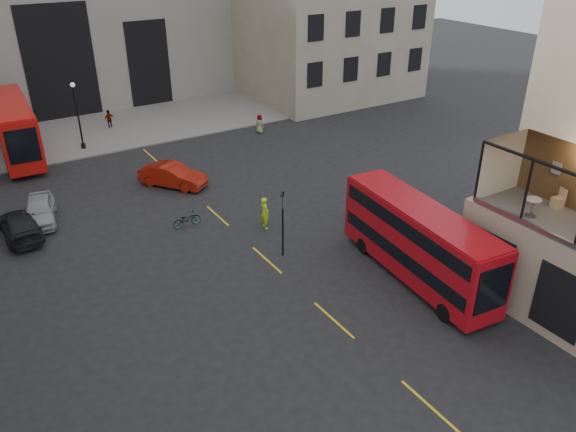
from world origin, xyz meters
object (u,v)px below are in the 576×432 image
car_b (173,175)px  bicycle (187,219)px  cafe_chair_d (558,202)px  cafe_table_far (533,205)px  cyclist (265,213)px  street_lamp_b (79,120)px  pedestrian_c (109,119)px  pedestrian_d (260,124)px  car_c (20,226)px  traffic_light_near (283,215)px  pedestrian_b (7,148)px  car_a (39,210)px  bus_far (14,126)px  bus_near (419,239)px

car_b → bicycle: bearing=-141.1°
bicycle → cafe_chair_d: bearing=-143.2°
cafe_table_far → cyclist: bearing=116.0°
street_lamp_b → car_b: 11.02m
pedestrian_c → pedestrian_d: 13.13m
car_c → pedestrian_d: bearing=-159.0°
car_b → cafe_table_far: (8.44, -21.01, 4.39)m
traffic_light_near → pedestrian_b: traffic_light_near is taller
traffic_light_near → car_a: traffic_light_near is taller
pedestrian_b → pedestrian_d: (19.13, -4.89, -0.08)m
bicycle → cyclist: (3.81, -2.59, 0.52)m
car_b → pedestrian_b: pedestrian_b is taller
traffic_light_near → bus_far: 24.98m
bus_near → bicycle: 13.57m
bus_near → cafe_table_far: bearing=-59.7°
car_c → bus_near: bearing=135.4°
bicycle → pedestrian_c: size_ratio=1.02×
bicycle → pedestrian_c: bearing=-4.4°
car_c → cafe_table_far: bearing=132.5°
bicycle → bus_near: bearing=-146.3°
bus_far → pedestrian_d: bearing=-15.2°
car_b → cafe_table_far: bearing=-105.1°
car_c → pedestrian_b: pedestrian_b is taller
bus_far → car_b: 14.01m
car_b → cyclist: (2.33, -8.45, 0.21)m
traffic_light_near → cafe_table_far: 11.92m
bus_far → cyclist: size_ratio=5.64×
car_b → street_lamp_b: bearing=71.2°
bicycle → pedestrian_c: (1.36, 20.20, 0.39)m
bus_far → pedestrian_d: (18.29, -4.98, -1.63)m
bus_far → cyclist: 22.43m
street_lamp_b → cafe_table_far: 33.64m
car_a → cyclist: (10.98, -7.80, 0.23)m
car_b → cafe_table_far: 23.07m
traffic_light_near → cyclist: 3.59m
bus_far → car_a: 12.25m
car_c → pedestrian_c: (9.85, 16.32, 0.15)m
bus_far → cafe_chair_d: 37.30m
car_b → pedestrian_c: (-0.12, 14.33, 0.07)m
bus_far → car_a: size_ratio=2.52×
street_lamp_b → cyclist: bearing=-73.0°
bus_far → cyclist: bus_far is taller
street_lamp_b → car_a: (-5.25, -11.00, -1.66)m
traffic_light_near → cafe_chair_d: 12.98m
street_lamp_b → car_a: size_ratio=1.23×
bus_far → street_lamp_b: bearing=-13.9°
car_a → cafe_chair_d: size_ratio=4.82×
bicycle → pedestrian_c: pedestrian_c is taller
bicycle → pedestrian_d: 17.13m
car_c → car_a: bearing=-136.3°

